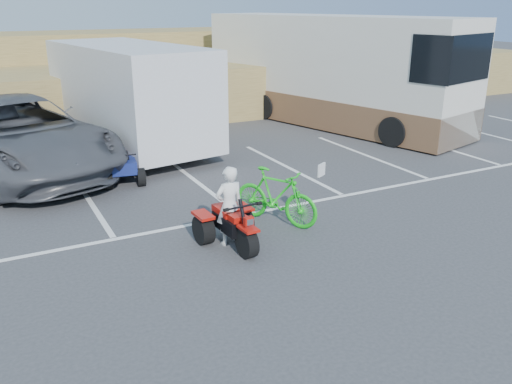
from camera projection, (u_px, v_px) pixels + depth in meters
name	position (u px, v px, depth m)	size (l,w,h in m)	color
ground	(300.00, 260.00, 9.56)	(100.00, 100.00, 0.00)	#39393B
parking_stripes	(243.00, 187.00, 13.34)	(28.00, 5.16, 0.01)	white
grass_embankment	(101.00, 77.00, 22.07)	(40.00, 8.50, 3.10)	olive
red_trike_atv	(234.00, 246.00, 10.11)	(1.11, 1.48, 0.96)	#B7130A
rider	(229.00, 206.00, 9.98)	(0.55, 0.36, 1.52)	white
green_dirt_bike	(276.00, 196.00, 11.02)	(0.54, 1.92, 1.15)	#14BF19
grey_pickup	(18.00, 136.00, 14.18)	(3.28, 7.11, 1.98)	#494B51
cargo_trailer	(130.00, 94.00, 16.34)	(3.71, 7.05, 3.13)	silver
rv_motorhome	(330.00, 78.00, 19.92)	(5.41, 10.92, 3.81)	silver
quad_atv_blue	(124.00, 182.00, 13.72)	(0.97, 1.31, 0.85)	navy
quad_atv_green	(109.00, 162.00, 15.43)	(1.13, 1.51, 0.99)	#1C6316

